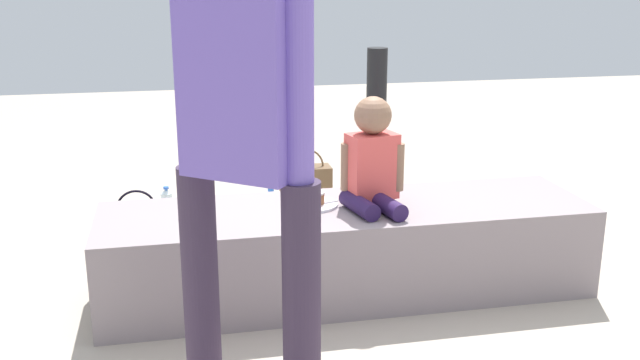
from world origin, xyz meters
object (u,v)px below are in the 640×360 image
cake_plate (313,201)px  cake_box_white (203,221)px  adult_standing (244,107)px  handbag_black_leather (138,232)px  party_cup_red (370,200)px  handbag_brown_canvas (306,184)px  water_bottle_far_side (167,203)px  gift_bag (305,224)px  child_seated (372,160)px  water_bottle_near_gift (271,210)px

cake_plate → cake_box_white: (-0.45, 0.86, -0.35)m
adult_standing → handbag_black_leather: size_ratio=4.77×
adult_standing → party_cup_red: (0.94, 1.95, -0.96)m
handbag_brown_canvas → handbag_black_leather: bearing=-145.2°
handbag_black_leather → adult_standing: bearing=-73.9°
adult_standing → cake_box_white: (-0.07, 1.71, -0.94)m
water_bottle_far_side → gift_bag: bearing=-46.4°
child_seated → handbag_black_leather: child_seated is taller
cake_plate → water_bottle_far_side: 1.39m
water_bottle_near_gift → party_cup_red: (0.64, 0.25, -0.06)m
adult_standing → water_bottle_near_gift: (0.30, 1.70, -0.90)m
child_seated → water_bottle_far_side: size_ratio=2.66×
water_bottle_near_gift → water_bottle_far_side: (-0.57, 0.34, -0.03)m
handbag_black_leather → cake_box_white: bearing=40.1°
gift_bag → handbag_black_leather: size_ratio=0.97×
party_cup_red → cake_box_white: (-1.02, -0.23, 0.02)m
child_seated → gift_bag: (-0.20, 0.52, -0.46)m
adult_standing → handbag_black_leather: (-0.41, 1.43, -0.88)m
adult_standing → water_bottle_near_gift: bearing=79.9°
adult_standing → water_bottle_far_side: 2.25m
water_bottle_far_side → handbag_black_leather: bearing=-103.2°
gift_bag → party_cup_red: (0.52, 0.64, -0.11)m
party_cup_red → cake_box_white: bearing=-167.0°
cake_box_white → water_bottle_near_gift: bearing=-2.5°
child_seated → cake_plate: size_ratio=2.16×
adult_standing → cake_box_white: size_ratio=5.23×
adult_standing → water_bottle_far_side: (-0.27, 2.03, -0.93)m
party_cup_red → handbag_brown_canvas: bearing=155.4°
handbag_black_leather → cake_plate: bearing=-36.0°
cake_plate → handbag_brown_canvas: size_ratio=0.64×
adult_standing → cake_plate: (0.38, 0.85, -0.59)m
cake_box_white → party_cup_red: bearing=13.0°
gift_bag → handbag_brown_canvas: 0.82m
cake_box_white → adult_standing: bearing=-87.5°
water_bottle_near_gift → handbag_black_leather: 0.76m
gift_bag → handbag_black_leather: bearing=171.9°
child_seated → handbag_brown_canvas: 1.42m
handbag_black_leather → water_bottle_far_side: bearing=76.8°
cake_plate → party_cup_red: 1.29m
cake_plate → cake_box_white: size_ratio=0.70×
water_bottle_near_gift → handbag_black_leather: size_ratio=0.68×
water_bottle_near_gift → handbag_black_leather: bearing=-159.4°
cake_plate → handbag_black_leather: cake_plate is taller
party_cup_red → gift_bag: bearing=-129.4°
party_cup_red → cake_plate: bearing=-117.5°
handbag_black_leather → handbag_brown_canvas: handbag_black_leather is taller
cake_box_white → water_bottle_far_side: bearing=121.3°
child_seated → gift_bag: size_ratio=1.42×
child_seated → water_bottle_near_gift: (-0.32, 0.91, -0.51)m
water_bottle_far_side → handbag_brown_canvas: (0.85, 0.08, 0.04)m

